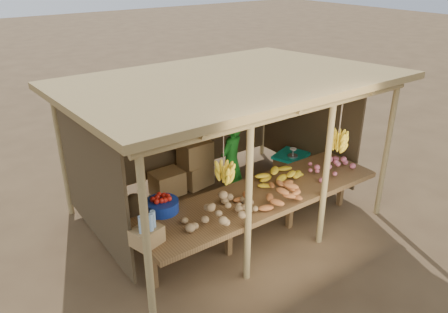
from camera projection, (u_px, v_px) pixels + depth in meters
ground at (224, 213)px, 7.39m from camera, size 60.00×60.00×0.00m
stall_structure at (225, 105)px, 6.55m from camera, size 4.70×3.50×2.43m
counter at (262, 198)px, 6.38m from camera, size 3.90×1.05×0.80m
potato_heap at (221, 208)px, 5.66m from camera, size 1.08×0.66×0.37m
sweet_potato_heap at (275, 189)px, 6.12m from camera, size 0.94×0.58×0.36m
onion_heap at (333, 161)px, 6.96m from camera, size 1.01×0.81×0.36m
banana_pile at (279, 170)px, 6.67m from camera, size 0.71×0.46×0.35m
tomato_basin at (162, 205)px, 5.90m from camera, size 0.45×0.45×0.24m
bottle_box at (147, 232)px, 5.19m from camera, size 0.41×0.36×0.44m
vendor at (231, 161)px, 7.53m from camera, size 0.63×0.53×1.47m
tarp_crate at (290, 167)px, 8.31m from camera, size 0.76×0.70×0.73m
carton_stack at (186, 170)px, 8.00m from camera, size 1.20×0.49×0.88m
burlap_sacks at (125, 209)px, 7.08m from camera, size 0.72×0.38×0.51m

